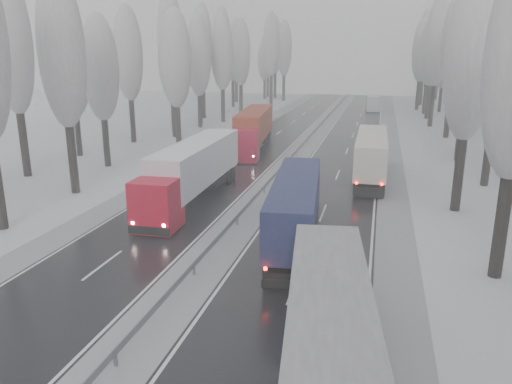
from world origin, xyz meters
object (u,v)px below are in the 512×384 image
at_px(box_truck_distant, 373,103).
at_px(truck_blue_box, 297,202).
at_px(truck_red_red, 253,128).
at_px(truck_grey_tarp, 329,329).
at_px(truck_cream_box, 371,152).
at_px(truck_red_white, 193,169).

bearing_deg(box_truck_distant, truck_blue_box, -95.73).
bearing_deg(truck_red_red, truck_grey_tarp, -79.20).
bearing_deg(truck_cream_box, truck_red_white, -139.73).
bearing_deg(truck_red_red, truck_blue_box, -77.21).
relative_size(box_truck_distant, truck_red_white, 0.47).
relative_size(truck_blue_box, truck_red_red, 0.87).
xyz_separation_m(truck_red_white, truck_red_red, (-0.74, 21.62, 0.07)).
height_order(truck_blue_box, truck_cream_box, truck_cream_box).
relative_size(truck_grey_tarp, truck_red_red, 0.89).
xyz_separation_m(truck_cream_box, box_truck_distant, (-1.08, 56.05, -0.88)).
bearing_deg(truck_cream_box, box_truck_distant, 90.49).
height_order(truck_grey_tarp, truck_cream_box, truck_cream_box).
xyz_separation_m(truck_cream_box, truck_red_white, (-12.98, -11.23, 0.20)).
bearing_deg(truck_cream_box, truck_grey_tarp, -91.67).
bearing_deg(truck_cream_box, truck_blue_box, -103.84).
bearing_deg(truck_red_red, box_truck_distant, 67.79).
distance_m(truck_grey_tarp, truck_red_white, 23.54).
height_order(box_truck_distant, truck_red_red, truck_red_red).
distance_m(truck_cream_box, truck_red_red, 17.21).
bearing_deg(box_truck_distant, truck_red_white, -103.47).
xyz_separation_m(truck_grey_tarp, box_truck_distant, (-0.50, 87.30, -0.87)).
distance_m(truck_grey_tarp, box_truck_distant, 87.30).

